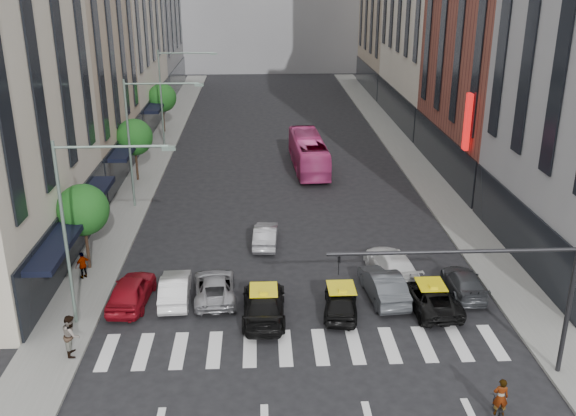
{
  "coord_description": "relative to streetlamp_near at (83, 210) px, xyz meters",
  "views": [
    {
      "loc": [
        -2.04,
        -23.46,
        16.27
      ],
      "look_at": [
        -0.52,
        8.86,
        4.0
      ],
      "focal_mm": 40.0,
      "sensor_mm": 36.0,
      "label": 1
    }
  ],
  "objects": [
    {
      "name": "car_white_front",
      "position": [
        3.56,
        2.19,
        -5.22
      ],
      "size": [
        1.65,
        4.23,
        1.37
      ],
      "primitive_type": "imported",
      "rotation": [
        0.0,
        0.0,
        3.19
      ],
      "color": "silver",
      "rests_on": "ground"
    },
    {
      "name": "tree_near",
      "position": [
        -1.76,
        6.0,
        -2.25
      ],
      "size": [
        2.88,
        2.88,
        4.95
      ],
      "color": "black",
      "rests_on": "sidewalk_left"
    },
    {
      "name": "car_silver",
      "position": [
        5.59,
        2.34,
        -5.27
      ],
      "size": [
        2.44,
        4.72,
        1.27
      ],
      "primitive_type": "imported",
      "rotation": [
        0.0,
        0.0,
        3.22
      ],
      "color": "gray",
      "rests_on": "ground"
    },
    {
      "name": "streetlamp_near",
      "position": [
        0.0,
        0.0,
        0.0
      ],
      "size": [
        5.38,
        0.25,
        9.0
      ],
      "color": "gray",
      "rests_on": "sidewalk_left"
    },
    {
      "name": "tree_far",
      "position": [
        -1.76,
        38.0,
        -2.25
      ],
      "size": [
        2.88,
        2.88,
        4.95
      ],
      "color": "black",
      "rests_on": "sidewalk_left"
    },
    {
      "name": "car_grey_mid",
      "position": [
        14.34,
        1.94,
        -5.14
      ],
      "size": [
        2.08,
        4.78,
        1.53
      ],
      "primitive_type": "imported",
      "rotation": [
        0.0,
        0.0,
        3.24
      ],
      "color": "#3F4247",
      "rests_on": "ground"
    },
    {
      "name": "pedestrian_near",
      "position": [
        -0.36,
        -2.76,
        -4.8
      ],
      "size": [
        0.91,
        1.06,
        1.91
      ],
      "primitive_type": "imported",
      "rotation": [
        0.0,
        0.0,
        1.79
      ],
      "color": "gray",
      "rests_on": "sidewalk_left"
    },
    {
      "name": "traffic_signal",
      "position": [
        17.74,
        -5.0,
        -1.43
      ],
      "size": [
        10.1,
        0.2,
        6.0
      ],
      "color": "black",
      "rests_on": "ground"
    },
    {
      "name": "tree_mid",
      "position": [
        -1.76,
        22.0,
        -2.25
      ],
      "size": [
        2.88,
        2.88,
        4.95
      ],
      "color": "black",
      "rests_on": "sidewalk_left"
    },
    {
      "name": "car_row2_right",
      "position": [
        15.26,
        4.36,
        -5.16
      ],
      "size": [
        2.69,
        5.37,
        1.5
      ],
      "primitive_type": "imported",
      "rotation": [
        0.0,
        0.0,
        3.26
      ],
      "color": "white",
      "rests_on": "ground"
    },
    {
      "name": "liberty_sign",
      "position": [
        22.64,
        16.0,
        0.1
      ],
      "size": [
        0.3,
        0.7,
        4.0
      ],
      "color": "red",
      "rests_on": "ground"
    },
    {
      "name": "streetlamp_mid",
      "position": [
        0.0,
        16.0,
        0.0
      ],
      "size": [
        5.38,
        0.25,
        9.0
      ],
      "color": "gray",
      "rests_on": "sidewalk_left"
    },
    {
      "name": "taxi_right",
      "position": [
        16.49,
        0.78,
        -5.25
      ],
      "size": [
        2.61,
        4.91,
        1.32
      ],
      "primitive_type": "imported",
      "rotation": [
        0.0,
        0.0,
        3.23
      ],
      "color": "black",
      "rests_on": "ground"
    },
    {
      "name": "taxi_center",
      "position": [
        11.94,
        0.48,
        -5.21
      ],
      "size": [
        2.16,
        4.27,
        1.39
      ],
      "primitive_type": "imported",
      "rotation": [
        0.0,
        0.0,
        3.01
      ],
      "color": "black",
      "rests_on": "ground"
    },
    {
      "name": "building_left_b",
      "position": [
        -6.96,
        24.0,
        6.1
      ],
      "size": [
        8.0,
        16.0,
        24.0
      ],
      "primitive_type": "cube",
      "color": "tan",
      "rests_on": "ground"
    },
    {
      "name": "sidewalk_right",
      "position": [
        21.54,
        26.0,
        -5.83
      ],
      "size": [
        3.0,
        96.0,
        0.15
      ],
      "primitive_type": "cube",
      "color": "slate",
      "rests_on": "ground"
    },
    {
      "name": "taxi_left",
      "position": [
        8.11,
        0.27,
        -5.16
      ],
      "size": [
        2.17,
        5.17,
        1.49
      ],
      "primitive_type": "imported",
      "rotation": [
        0.0,
        0.0,
        3.12
      ],
      "color": "black",
      "rests_on": "ground"
    },
    {
      "name": "building_right_b",
      "position": [
        27.04,
        23.0,
        7.1
      ],
      "size": [
        8.0,
        18.0,
        26.0
      ],
      "primitive_type": "cube",
      "color": "brown",
      "rests_on": "ground"
    },
    {
      "name": "rider",
      "position": [
        16.95,
        -7.83,
        -4.23
      ],
      "size": [
        0.62,
        0.44,
        1.6
      ],
      "primitive_type": "imported",
      "rotation": [
        0.0,
        0.0,
        3.04
      ],
      "color": "gray",
      "rests_on": "motorcycle"
    },
    {
      "name": "motorcycle",
      "position": [
        16.95,
        -7.83,
        -5.47
      ],
      "size": [
        0.75,
        1.72,
        0.87
      ],
      "primitive_type": "imported",
      "rotation": [
        0.0,
        0.0,
        3.04
      ],
      "color": "black",
      "rests_on": "ground"
    },
    {
      "name": "bus",
      "position": [
        12.17,
        24.71,
        -4.47
      ],
      "size": [
        2.86,
        10.38,
        2.87
      ],
      "primitive_type": "imported",
      "rotation": [
        0.0,
        0.0,
        3.19
      ],
      "color": "#C73A7E",
      "rests_on": "ground"
    },
    {
      "name": "car_row2_left",
      "position": [
        8.34,
        9.0,
        -5.24
      ],
      "size": [
        1.69,
        4.1,
        1.32
      ],
      "primitive_type": "imported",
      "rotation": [
        0.0,
        0.0,
        3.07
      ],
      "color": "#A9A8AE",
      "rests_on": "ground"
    },
    {
      "name": "sidewalk_left",
      "position": [
        -1.46,
        26.0,
        -5.83
      ],
      "size": [
        3.0,
        96.0,
        0.15
      ],
      "primitive_type": "cube",
      "color": "slate",
      "rests_on": "ground"
    },
    {
      "name": "streetlamp_far",
      "position": [
        0.0,
        32.0,
        0.0
      ],
      "size": [
        5.38,
        0.25,
        9.0
      ],
      "color": "gray",
      "rests_on": "sidewalk_left"
    },
    {
      "name": "ground",
      "position": [
        10.04,
        -4.0,
        -5.9
      ],
      "size": [
        160.0,
        160.0,
        0.0
      ],
      "primitive_type": "plane",
      "color": "black",
      "rests_on": "ground"
    },
    {
      "name": "pedestrian_far",
      "position": [
        -1.74,
        4.7,
        -4.99
      ],
      "size": [
        0.9,
        0.89,
        1.53
      ],
      "primitive_type": "imported",
      "rotation": [
        0.0,
        0.0,
        3.92
      ],
      "color": "gray",
      "rests_on": "sidewalk_left"
    },
    {
      "name": "car_grey_curb",
      "position": [
        18.7,
        2.26,
        -5.29
      ],
      "size": [
        1.92,
        4.34,
        1.24
      ],
      "primitive_type": "imported",
      "rotation": [
        0.0,
        0.0,
        3.1
      ],
      "color": "#383B3F",
      "rests_on": "ground"
    },
    {
      "name": "car_red",
      "position": [
        1.38,
        1.89,
        -5.14
      ],
      "size": [
        2.15,
        4.63,
        1.53
      ],
      "primitive_type": "imported",
      "rotation": [
        0.0,
        0.0,
        3.06
      ],
      "color": "maroon",
      "rests_on": "ground"
    }
  ]
}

